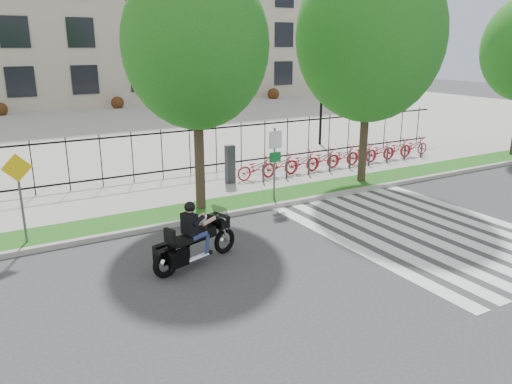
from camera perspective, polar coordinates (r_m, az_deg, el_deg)
ground at (r=12.78m, az=3.79°, el=-8.32°), size 120.00×120.00×0.00m
curb at (r=16.06m, az=-4.34°, el=-2.74°), size 60.00×0.20×0.15m
grass_verge at (r=16.79m, az=-5.60°, el=-1.91°), size 60.00×1.50×0.15m
sidewalk at (r=19.00m, az=-8.74°, el=0.17°), size 60.00×3.50×0.15m
plaza at (r=35.61m, az=-19.26°, el=7.02°), size 80.00×34.00×0.10m
crosswalk_stripes at (r=15.79m, az=18.57°, el=-4.21°), size 5.70×8.00×0.01m
iron_fence at (r=20.34m, az=-10.69°, el=4.28°), size 30.00×0.06×2.00m
lamp_post_right at (r=27.27m, az=7.54°, el=11.84°), size 1.06×0.70×4.25m
street_tree_1 at (r=15.85m, az=-6.90°, el=16.32°), size 4.48×4.48×7.78m
street_tree_2 at (r=19.68m, az=12.89°, el=16.97°), size 5.50×5.50×8.68m
bike_share_station at (r=22.41m, az=9.73°, el=4.05°), size 11.06×0.85×1.50m
sign_pole_regulatory at (r=17.15m, az=2.17°, el=4.31°), size 0.50×0.09×2.50m
sign_pole_warning at (r=14.67m, az=-25.43°, el=0.60°), size 0.78×0.09×2.49m
motorcycle_rider at (r=12.61m, az=-6.92°, el=-5.38°), size 2.58×1.23×2.05m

